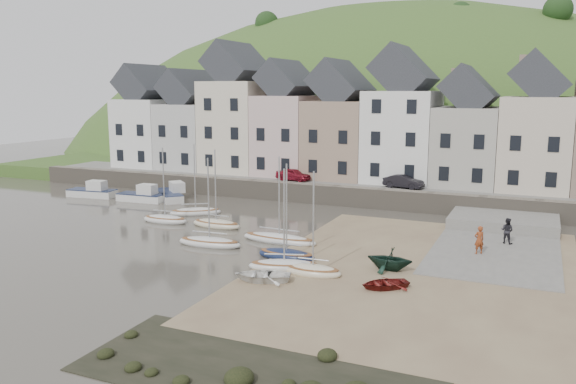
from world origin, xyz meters
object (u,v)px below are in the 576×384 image
at_px(rowboat_green, 390,258).
at_px(car_right, 404,181).
at_px(rowboat_red, 385,283).
at_px(car_left, 293,174).
at_px(person_dark, 507,231).
at_px(rowboat_white, 262,275).
at_px(person_red, 479,240).
at_px(sailboat_0, 196,212).

xyz_separation_m(rowboat_green, car_right, (-3.75, 20.22, 1.45)).
xyz_separation_m(rowboat_red, car_left, (-15.46, 23.48, 1.89)).
bearing_deg(person_dark, rowboat_white, 69.15).
distance_m(rowboat_green, person_dark, 10.83).
bearing_deg(person_red, rowboat_red, 31.75).
xyz_separation_m(rowboat_white, car_left, (-8.87, 25.02, 1.83)).
xyz_separation_m(person_red, car_right, (-8.24, 14.65, 1.18)).
distance_m(sailboat_0, rowboat_red, 23.07).
relative_size(sailboat_0, person_dark, 3.50).
bearing_deg(car_right, car_left, 100.42).
height_order(rowboat_red, car_right, car_right).
height_order(person_dark, car_left, car_left).
height_order(person_dark, car_right, car_right).
bearing_deg(rowboat_white, person_dark, 120.64).
distance_m(sailboat_0, car_right, 19.30).
bearing_deg(person_red, rowboat_white, 10.38).
distance_m(sailboat_0, car_left, 12.38).
distance_m(person_dark, car_right, 14.90).
bearing_deg(car_left, person_dark, -109.80).
relative_size(sailboat_0, car_left, 1.74).
height_order(rowboat_red, person_red, person_red).
relative_size(rowboat_green, person_red, 1.46).
distance_m(rowboat_white, person_red, 14.81).
height_order(rowboat_white, person_red, person_red).
relative_size(rowboat_white, person_dark, 1.76).
bearing_deg(rowboat_green, person_dark, 147.51).
relative_size(person_red, car_left, 0.51).
xyz_separation_m(rowboat_red, person_dark, (5.46, 12.28, 0.69)).
relative_size(person_dark, car_left, 0.50).
distance_m(rowboat_green, car_left, 25.17).
height_order(person_red, car_left, car_left).
xyz_separation_m(sailboat_0, rowboat_red, (19.69, -12.01, 0.07)).
bearing_deg(car_right, rowboat_green, -159.09).
relative_size(sailboat_0, person_red, 3.44).
height_order(rowboat_green, car_right, car_right).
bearing_deg(person_dark, sailboat_0, 20.86).
bearing_deg(rowboat_red, car_left, 175.35).
distance_m(rowboat_red, person_dark, 13.45).
distance_m(rowboat_green, car_right, 20.62).
relative_size(rowboat_white, rowboat_green, 1.18).
height_order(sailboat_0, rowboat_green, sailboat_0).
relative_size(person_red, person_dark, 1.02).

